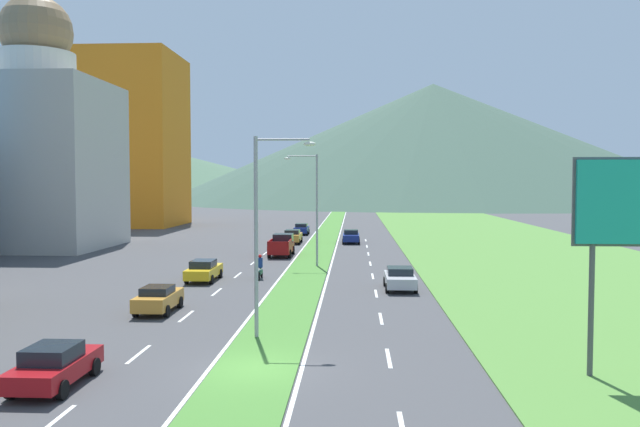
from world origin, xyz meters
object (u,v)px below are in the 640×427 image
Objects in this scene: car_5 at (400,278)px; pickup_truck_0 at (282,245)px; car_4 at (54,365)px; car_8 at (293,236)px; motorcycle_rider at (260,269)px; car_7 at (158,299)px; billboard_roadside at (636,214)px; car_6 at (351,236)px; car_1 at (302,229)px; car_2 at (204,270)px; street_lamp_mid at (313,202)px; street_lamp_near at (263,223)px.

car_5 is 20.92m from pickup_truck_0.
car_5 is (13.31, 20.32, 0.00)m from car_4.
motorcycle_rider is (0.27, -26.66, -0.06)m from car_8.
motorcycle_rider is (3.75, 11.93, -0.01)m from car_7.
car_7 is 26.63m from pickup_truck_0.
car_5 is 0.91× the size of car_8.
car_6 is at bearing 101.91° from billboard_roadside.
car_1 is at bearing -166.68° from car_5.
car_2 is 16.00m from pickup_truck_0.
motorcycle_rider reaches higher than car_2.
car_8 is at bearing 100.63° from street_lamp_mid.
billboard_roadside is 52.04m from car_8.
car_1 is 2.21× the size of motorcycle_rider.
motorcycle_rider reaches higher than car_7.
street_lamp_mid is 2.33× the size of car_7.
car_8 is at bearing 0.80° from pickup_truck_0.
car_1 is 13.46m from car_6.
street_lamp_mid reaches higher than car_8.
street_lamp_mid reaches higher than street_lamp_near.
street_lamp_near reaches higher than car_1.
car_6 is 0.87× the size of car_8.
car_6 is (-3.37, 30.93, 0.04)m from car_5.
motorcycle_rider is (-9.84, 3.95, -0.00)m from car_5.
street_lamp_mid is 1.73× the size of pickup_truck_0.
street_lamp_mid is 20.64m from car_7.
car_6 is at bearing -10.98° from car_4.
car_6 is 1.03× the size of car_7.
car_4 is 0.86× the size of car_8.
car_7 is 0.84× the size of car_8.
street_lamp_mid reaches higher than pickup_truck_0.
car_7 is (-13.59, -7.98, 0.00)m from car_5.
car_6 is 6.76m from car_8.
car_8 is (-6.75, -0.32, 0.01)m from car_6.
car_5 is 32.24m from car_8.
car_1 is at bearing 0.36° from motorcycle_rider.
motorcycle_rider is at bearing 99.05° from street_lamp_near.
car_6 is (3.74, 44.16, -4.43)m from street_lamp_near.
street_lamp_mid reaches higher than car_7.
car_6 reaches higher than car_5.
street_lamp_near is 56.08m from car_1.
motorcycle_rider is (-6.47, -26.99, -0.05)m from car_6.
car_7 is (0.14, -10.84, -0.02)m from car_2.
car_5 is (6.40, -10.80, -4.62)m from street_lamp_mid.
street_lamp_near is 1.68× the size of pickup_truck_0.
car_2 is 0.86× the size of pickup_truck_0.
street_lamp_mid is 1.96× the size of car_8.
pickup_truck_0 is at bearing -4.96° from car_4.
car_4 is 38.87m from pickup_truck_0.
motorcycle_rider reaches higher than car_4.
car_5 is (10.09, -42.59, -0.02)m from car_1.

